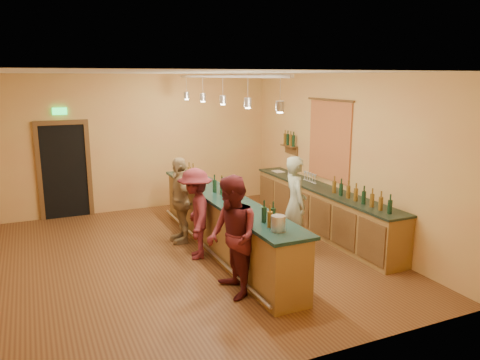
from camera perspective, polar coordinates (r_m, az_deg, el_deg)
name	(u,v)px	position (r m, az deg, el deg)	size (l,w,h in m)	color
floor	(186,258)	(8.45, -6.57, -9.37)	(7.00, 7.00, 0.00)	#532C17
ceiling	(181,72)	(7.85, -7.17, 12.88)	(6.50, 7.00, 0.02)	silver
wall_back	(139,143)	(11.34, -12.23, 4.44)	(6.50, 0.02, 3.20)	#CA814C
wall_front	(287,229)	(4.87, 5.76, -5.94)	(6.50, 0.02, 3.20)	#CA814C
wall_right	(341,156)	(9.47, 12.26, 2.88)	(0.02, 7.00, 3.20)	#CA814C
doorway	(64,168)	(11.16, -20.64, 1.33)	(1.15, 0.09, 2.48)	black
tapestry	(329,141)	(9.74, 10.84, 4.70)	(0.03, 1.40, 1.60)	maroon
bottle_shelf	(289,141)	(10.98, 6.05, 4.74)	(0.17, 0.55, 0.54)	#4B2916
back_counter	(322,209)	(9.69, 9.99, -3.55)	(0.60, 4.55, 1.27)	brown
tasting_bar	(224,220)	(8.47, -1.99, -4.87)	(0.74, 5.10, 1.38)	brown
pendant_track	(223,86)	(8.09, -2.12, 11.41)	(0.11, 4.60, 0.50)	silver
bartender	(295,204)	(8.56, 6.76, -2.90)	(0.64, 0.42, 1.75)	gray
customer_a	(232,237)	(6.73, -0.95, -6.98)	(0.87, 0.67, 1.78)	#59191E
customer_b	(180,200)	(9.01, -7.30, -2.44)	(0.97, 0.40, 1.66)	#997A51
customer_c	(196,214)	(8.19, -5.43, -4.11)	(1.04, 0.60, 1.60)	#59191E
bar_stool	(228,190)	(10.82, -1.43, -1.22)	(0.35, 0.35, 0.71)	olive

